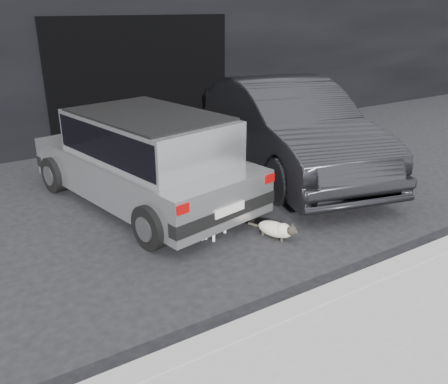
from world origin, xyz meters
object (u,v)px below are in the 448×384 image
cat_white (217,224)px  cat_siamese (278,230)px  silver_hatchback (146,154)px  second_car (287,127)px

cat_white → cat_siamese: bearing=25.3°
silver_hatchback → cat_siamese: size_ratio=5.93×
silver_hatchback → cat_white: bearing=-89.8°
silver_hatchback → second_car: bearing=-10.2°
second_car → cat_white: second_car is taller
silver_hatchback → cat_siamese: bearing=-76.2°
silver_hatchback → second_car: second_car is taller
silver_hatchback → cat_white: size_ratio=6.42×
silver_hatchback → cat_white: 1.64m
second_car → cat_white: (-2.40, -1.54, -0.64)m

